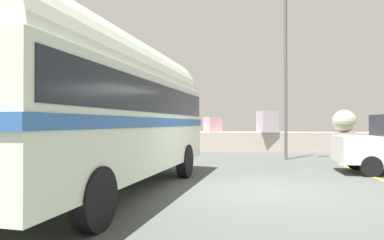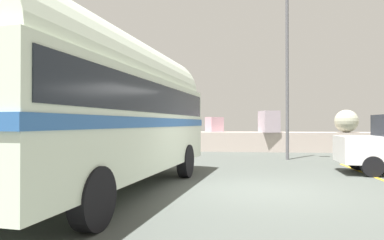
# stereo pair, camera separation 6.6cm
# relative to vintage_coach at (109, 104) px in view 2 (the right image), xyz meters

# --- Properties ---
(ground) EXTENTS (32.00, 26.00, 0.02)m
(ground) POSITION_rel_vintage_coach_xyz_m (3.51, 0.74, -2.04)
(ground) COLOR #484D48
(breakwater) EXTENTS (31.36, 2.25, 2.45)m
(breakwater) POSITION_rel_vintage_coach_xyz_m (3.38, 12.51, -1.35)
(breakwater) COLOR #B4A59B
(breakwater) RESTS_ON ground
(vintage_coach) EXTENTS (3.46, 8.82, 3.70)m
(vintage_coach) POSITION_rel_vintage_coach_xyz_m (0.00, 0.00, 0.00)
(vintage_coach) COLOR black
(vintage_coach) RESTS_ON ground
(lamp_post) EXTENTS (0.65, 0.86, 7.36)m
(lamp_post) POSITION_rel_vintage_coach_xyz_m (5.16, 7.82, 2.04)
(lamp_post) COLOR #5B5B60
(lamp_post) RESTS_ON ground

